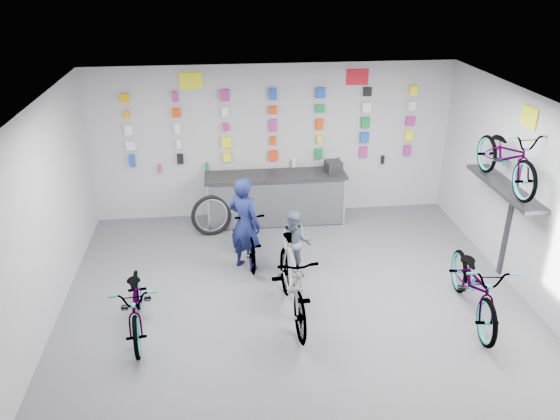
{
  "coord_description": "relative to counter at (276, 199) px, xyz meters",
  "views": [
    {
      "loc": [
        -1.02,
        -6.12,
        4.77
      ],
      "look_at": [
        -0.16,
        1.4,
        1.25
      ],
      "focal_mm": 35.0,
      "sensor_mm": 36.0,
      "label": 1
    }
  ],
  "objects": [
    {
      "name": "floor",
      "position": [
        0.0,
        -3.54,
        -0.49
      ],
      "size": [
        8.0,
        8.0,
        0.0
      ],
      "primitive_type": "plane",
      "color": "#4B4B50",
      "rests_on": "ground"
    },
    {
      "name": "ceiling",
      "position": [
        0.0,
        -3.54,
        2.51
      ],
      "size": [
        8.0,
        8.0,
        0.0
      ],
      "primitive_type": "plane",
      "rotation": [
        3.14,
        0.0,
        0.0
      ],
      "color": "white",
      "rests_on": "wall_back"
    },
    {
      "name": "wall_back",
      "position": [
        0.0,
        0.46,
        1.01
      ],
      "size": [
        7.0,
        0.0,
        7.0
      ],
      "primitive_type": "plane",
      "rotation": [
        1.57,
        0.0,
        0.0
      ],
      "color": "#A9A9AB",
      "rests_on": "floor"
    },
    {
      "name": "wall_left",
      "position": [
        -3.5,
        -3.54,
        1.01
      ],
      "size": [
        0.0,
        8.0,
        8.0
      ],
      "primitive_type": "plane",
      "rotation": [
        1.57,
        0.0,
        1.57
      ],
      "color": "#A9A9AB",
      "rests_on": "floor"
    },
    {
      "name": "counter",
      "position": [
        0.0,
        0.0,
        0.0
      ],
      "size": [
        2.7,
        0.66,
        1.0
      ],
      "color": "black",
      "rests_on": "floor"
    },
    {
      "name": "merch_wall",
      "position": [
        0.14,
        0.39,
        1.31
      ],
      "size": [
        5.57,
        0.08,
        1.56
      ],
      "color": "#1946AD",
      "rests_on": "wall_back"
    },
    {
      "name": "wall_bracket",
      "position": [
        3.33,
        -2.34,
        0.98
      ],
      "size": [
        0.39,
        1.9,
        2.0
      ],
      "color": "#333338",
      "rests_on": "wall_right"
    },
    {
      "name": "sign_left",
      "position": [
        -1.5,
        0.44,
        2.23
      ],
      "size": [
        0.42,
        0.02,
        0.3
      ],
      "primitive_type": "cube",
      "color": "#EEF71A",
      "rests_on": "wall_back"
    },
    {
      "name": "sign_right",
      "position": [
        1.6,
        0.44,
        2.23
      ],
      "size": [
        0.42,
        0.02,
        0.3
      ],
      "primitive_type": "cube",
      "color": "red",
      "rests_on": "wall_back"
    },
    {
      "name": "sign_side",
      "position": [
        3.48,
        -2.34,
        2.16
      ],
      "size": [
        0.02,
        0.4,
        0.3
      ],
      "primitive_type": "cube",
      "color": "#EEF71A",
      "rests_on": "wall_right"
    },
    {
      "name": "bike_left",
      "position": [
        -2.27,
        -3.21,
        -0.03
      ],
      "size": [
        0.8,
        1.78,
        0.91
      ],
      "primitive_type": "imported",
      "rotation": [
        0.0,
        0.0,
        0.12
      ],
      "color": "gray",
      "rests_on": "floor"
    },
    {
      "name": "bike_center",
      "position": [
        -0.1,
        -3.12,
        0.1
      ],
      "size": [
        0.64,
        1.96,
        1.16
      ],
      "primitive_type": "imported",
      "rotation": [
        0.0,
        0.0,
        0.05
      ],
      "color": "gray",
      "rests_on": "floor"
    },
    {
      "name": "bike_right",
      "position": [
        2.5,
        -3.4,
        0.04
      ],
      "size": [
        0.94,
        2.06,
        1.04
      ],
      "primitive_type": "imported",
      "rotation": [
        0.0,
        0.0,
        -0.13
      ],
      "color": "gray",
      "rests_on": "floor"
    },
    {
      "name": "bike_service",
      "position": [
        -0.63,
        -1.35,
        0.03
      ],
      "size": [
        0.62,
        1.74,
        1.03
      ],
      "primitive_type": "imported",
      "rotation": [
        0.0,
        0.0,
        0.08
      ],
      "color": "gray",
      "rests_on": "floor"
    },
    {
      "name": "bike_wall",
      "position": [
        3.25,
        -2.34,
        1.57
      ],
      "size": [
        0.63,
        1.8,
        0.95
      ],
      "primitive_type": "imported",
      "color": "gray",
      "rests_on": "wall_bracket"
    },
    {
      "name": "clerk",
      "position": [
        -0.69,
        -1.68,
        0.32
      ],
      "size": [
        0.7,
        0.68,
        1.62
      ],
      "primitive_type": "imported",
      "rotation": [
        0.0,
        0.0,
        2.44
      ],
      "color": "#111846",
      "rests_on": "floor"
    },
    {
      "name": "customer",
      "position": [
        0.09,
        -2.05,
        0.09
      ],
      "size": [
        0.62,
        0.51,
        1.16
      ],
      "primitive_type": "imported",
      "rotation": [
        0.0,
        0.0,
        -0.14
      ],
      "color": "#4F5D6F",
      "rests_on": "floor"
    },
    {
      "name": "spare_wheel",
      "position": [
        -1.25,
        -0.37,
        -0.11
      ],
      "size": [
        0.8,
        0.4,
        0.77
      ],
      "rotation": [
        0.0,
        0.0,
        0.25
      ],
      "color": "black",
      "rests_on": "floor"
    },
    {
      "name": "register",
      "position": [
        1.12,
        0.01,
        0.62
      ],
      "size": [
        0.33,
        0.35,
        0.22
      ],
      "primitive_type": "cube",
      "rotation": [
        0.0,
        0.0,
        0.18
      ],
      "color": "black",
      "rests_on": "counter"
    }
  ]
}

